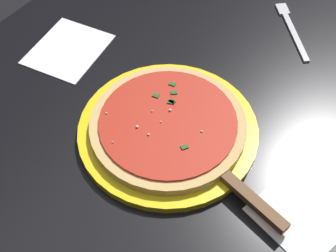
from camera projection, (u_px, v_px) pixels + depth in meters
The scene contains 7 objects.
restaurant_table at pixel (147, 170), 0.91m from camera, with size 1.13×0.88×0.73m.
serving_plate at pixel (168, 130), 0.81m from camera, with size 0.32×0.32×0.01m, color yellow.
pizza at pixel (168, 124), 0.80m from camera, with size 0.27×0.27×0.02m.
pizza_server at pixel (234, 184), 0.73m from camera, with size 0.09×0.22×0.01m.
napkin_folded_right at pixel (300, 215), 0.72m from camera, with size 0.12×0.13×0.00m, color white.
napkin_loose_left at pixel (68, 49), 0.95m from camera, with size 0.16×0.14×0.00m, color white.
fork at pixel (291, 28), 0.99m from camera, with size 0.15×0.14×0.00m.
Camera 1 is at (0.38, 0.32, 1.38)m, focal length 49.47 mm.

